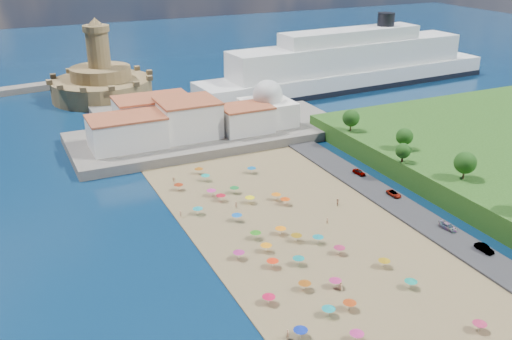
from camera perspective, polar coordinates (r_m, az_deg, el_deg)
ground at (r=124.36m, az=3.28°, el=-7.74°), size 700.00×700.00×0.00m
terrace at (r=188.27m, az=-4.60°, el=3.57°), size 90.00×36.00×3.00m
jetty at (r=214.80m, az=-13.49°, el=5.35°), size 18.00×70.00×2.40m
waterfront_buildings at (r=182.95m, az=-8.56°, el=4.92°), size 57.00×29.00×11.00m
domed_building at (r=191.84m, az=1.17°, el=6.35°), size 16.00×16.00×15.00m
fortress at (r=241.87m, az=-15.19°, el=8.45°), size 40.00×40.00×32.40m
cruise_ship at (r=254.10m, az=9.29°, el=10.16°), size 141.65×28.85×30.73m
beach_parasols at (r=112.40m, az=6.17°, el=-10.19°), size 31.36×115.02×2.20m
beachgoers at (r=118.28m, az=4.19°, el=-8.87°), size 38.55×97.98×1.88m
parked_cars at (r=140.66m, az=16.95°, el=-4.33°), size 2.41×65.63×1.44m
hillside_trees at (r=142.32m, az=22.43°, el=-0.93°), size 11.47×109.20×7.60m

